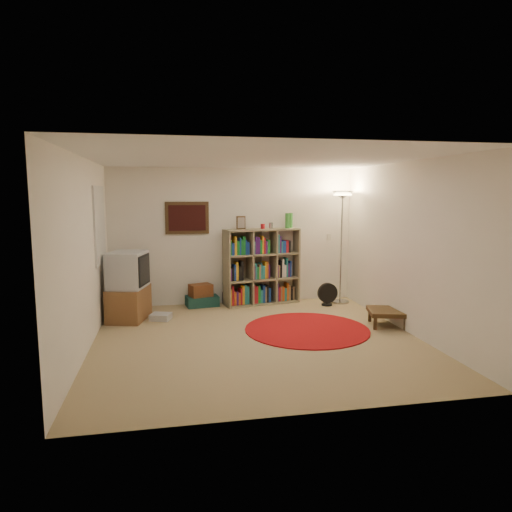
{
  "coord_description": "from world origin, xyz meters",
  "views": [
    {
      "loc": [
        -1.2,
        -6.08,
        2.03
      ],
      "look_at": [
        0.1,
        0.6,
        1.1
      ],
      "focal_mm": 32.0,
      "sensor_mm": 36.0,
      "label": 1
    }
  ],
  "objects_px": {
    "bookshelf": "(261,268)",
    "suitcase": "(202,301)",
    "side_table": "(387,312)",
    "floor_lamp": "(342,210)",
    "floor_fan": "(327,294)",
    "tv_stand": "(129,287)"
  },
  "relations": [
    {
      "from": "bookshelf",
      "to": "suitcase",
      "type": "height_order",
      "value": "bookshelf"
    },
    {
      "from": "bookshelf",
      "to": "suitcase",
      "type": "xyz_separation_m",
      "value": [
        -1.08,
        0.02,
        -0.58
      ]
    },
    {
      "from": "floor_lamp",
      "to": "floor_fan",
      "type": "xyz_separation_m",
      "value": [
        -0.32,
        -0.18,
        -1.52
      ]
    },
    {
      "from": "bookshelf",
      "to": "floor_fan",
      "type": "relative_size",
      "value": 3.99
    },
    {
      "from": "bookshelf",
      "to": "tv_stand",
      "type": "bearing_deg",
      "value": -174.82
    },
    {
      "from": "bookshelf",
      "to": "side_table",
      "type": "height_order",
      "value": "bookshelf"
    },
    {
      "from": "bookshelf",
      "to": "floor_fan",
      "type": "height_order",
      "value": "bookshelf"
    },
    {
      "from": "tv_stand",
      "to": "floor_lamp",
      "type": "bearing_deg",
      "value": 21.3
    },
    {
      "from": "suitcase",
      "to": "side_table",
      "type": "xyz_separation_m",
      "value": [
        2.72,
        -1.82,
        0.12
      ]
    },
    {
      "from": "bookshelf",
      "to": "suitcase",
      "type": "relative_size",
      "value": 2.72
    },
    {
      "from": "bookshelf",
      "to": "floor_lamp",
      "type": "height_order",
      "value": "floor_lamp"
    },
    {
      "from": "bookshelf",
      "to": "tv_stand",
      "type": "height_order",
      "value": "bookshelf"
    },
    {
      "from": "floor_lamp",
      "to": "tv_stand",
      "type": "distance_m",
      "value": 4.0
    },
    {
      "from": "floor_lamp",
      "to": "side_table",
      "type": "height_order",
      "value": "floor_lamp"
    },
    {
      "from": "floor_lamp",
      "to": "suitcase",
      "type": "height_order",
      "value": "floor_lamp"
    },
    {
      "from": "floor_lamp",
      "to": "side_table",
      "type": "relative_size",
      "value": 3.05
    },
    {
      "from": "bookshelf",
      "to": "side_table",
      "type": "bearing_deg",
      "value": -58.61
    },
    {
      "from": "side_table",
      "to": "floor_lamp",
      "type": "bearing_deg",
      "value": 95.56
    },
    {
      "from": "side_table",
      "to": "suitcase",
      "type": "bearing_deg",
      "value": 146.27
    },
    {
      "from": "suitcase",
      "to": "floor_lamp",
      "type": "bearing_deg",
      "value": -13.32
    },
    {
      "from": "floor_fan",
      "to": "suitcase",
      "type": "xyz_separation_m",
      "value": [
        -2.25,
        0.42,
        -0.12
      ]
    },
    {
      "from": "floor_fan",
      "to": "bookshelf",
      "type": "bearing_deg",
      "value": 158.03
    }
  ]
}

